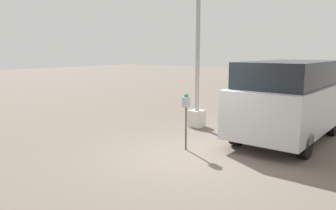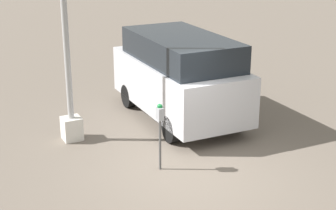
# 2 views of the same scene
# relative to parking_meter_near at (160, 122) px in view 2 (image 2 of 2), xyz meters

# --- Properties ---
(ground_plane) EXTENTS (80.00, 80.00, 0.00)m
(ground_plane) POSITION_rel_parking_meter_near_xyz_m (-0.50, -0.43, -1.07)
(ground_plane) COLOR #60564C
(parking_meter_near) EXTENTS (0.21, 0.13, 1.45)m
(parking_meter_near) POSITION_rel_parking_meter_near_xyz_m (0.00, 0.00, 0.00)
(parking_meter_near) COLOR #4C4C4C
(parking_meter_near) RESTS_ON ground
(lamp_post) EXTENTS (0.44, 0.44, 5.35)m
(lamp_post) POSITION_rel_parking_meter_near_xyz_m (2.38, 1.15, 0.47)
(lamp_post) COLOR beige
(lamp_post) RESTS_ON ground
(parked_van) EXTENTS (4.48, 2.12, 2.23)m
(parked_van) POSITION_rel_parking_meter_near_xyz_m (2.47, -1.80, 0.12)
(parked_van) COLOR #B2B2B7
(parked_van) RESTS_ON ground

